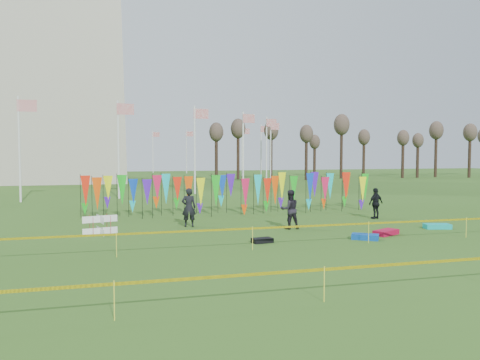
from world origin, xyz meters
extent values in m
plane|color=#2B5016|center=(0.00, 0.00, 0.00)|extent=(160.00, 160.00, 0.00)
cylinder|color=silver|center=(14.00, 48.00, 4.00)|extent=(0.16, 0.16, 8.00)
plane|color=#B41318|center=(14.60, 48.00, 7.30)|extent=(1.40, 0.00, 1.40)
cylinder|color=silver|center=(13.05, 55.25, 4.00)|extent=(0.16, 0.16, 8.00)
plane|color=#B41318|center=(13.65, 55.25, 7.30)|extent=(1.40, 0.00, 1.40)
cylinder|color=silver|center=(10.25, 62.00, 4.00)|extent=(0.16, 0.16, 8.00)
plane|color=#B41318|center=(10.85, 62.00, 7.30)|extent=(1.40, 0.00, 1.40)
cylinder|color=silver|center=(5.80, 67.80, 4.00)|extent=(0.16, 0.16, 8.00)
plane|color=#B41318|center=(6.40, 67.80, 7.30)|extent=(1.40, 0.00, 1.40)
cylinder|color=silver|center=(0.00, 72.25, 4.00)|extent=(0.16, 0.16, 8.00)
plane|color=#B41318|center=(0.60, 72.25, 7.30)|extent=(1.40, 0.00, 1.40)
cylinder|color=silver|center=(-6.75, 75.05, 4.00)|extent=(0.16, 0.16, 8.00)
plane|color=#B41318|center=(-6.15, 75.05, 7.30)|extent=(1.40, 0.00, 1.40)
cylinder|color=silver|center=(-14.00, 76.00, 4.00)|extent=(0.16, 0.16, 8.00)
plane|color=#B41318|center=(-13.40, 76.00, 7.30)|extent=(1.40, 0.00, 1.40)
cylinder|color=silver|center=(-21.25, 75.05, 4.00)|extent=(0.16, 0.16, 8.00)
plane|color=#B41318|center=(-20.65, 75.05, 7.30)|extent=(1.40, 0.00, 1.40)
cylinder|color=silver|center=(-14.00, 20.00, 4.00)|extent=(0.16, 0.16, 8.00)
plane|color=#B41318|center=(-13.40, 20.00, 7.30)|extent=(1.40, 0.00, 1.40)
cylinder|color=silver|center=(-6.75, 20.95, 4.00)|extent=(0.16, 0.16, 8.00)
plane|color=#B41318|center=(-6.15, 20.95, 7.30)|extent=(1.40, 0.00, 1.40)
cylinder|color=silver|center=(0.00, 23.75, 4.00)|extent=(0.16, 0.16, 8.00)
plane|color=#B41318|center=(0.60, 23.75, 7.30)|extent=(1.40, 0.00, 1.40)
cylinder|color=silver|center=(5.80, 28.20, 4.00)|extent=(0.16, 0.16, 8.00)
plane|color=#B41318|center=(6.40, 28.20, 7.30)|extent=(1.40, 0.00, 1.40)
cylinder|color=silver|center=(10.25, 34.00, 4.00)|extent=(0.16, 0.16, 8.00)
plane|color=#B41318|center=(10.85, 34.00, 7.30)|extent=(1.40, 0.00, 1.40)
cylinder|color=silver|center=(13.05, 40.75, 4.00)|extent=(0.16, 0.16, 8.00)
plane|color=#B41318|center=(13.65, 40.75, 7.30)|extent=(1.40, 0.00, 1.40)
cylinder|color=black|center=(-9.00, 9.04, 1.20)|extent=(0.03, 0.03, 2.40)
cone|color=red|center=(-8.72, 9.04, 1.52)|extent=(0.64, 0.64, 1.60)
cylinder|color=black|center=(-8.33, 9.04, 1.20)|extent=(0.03, 0.03, 2.40)
cone|color=#F34B07|center=(-8.05, 9.04, 1.52)|extent=(0.64, 0.64, 1.60)
cylinder|color=black|center=(-7.67, 9.04, 1.20)|extent=(0.03, 0.03, 2.40)
cone|color=#F3FF0D|center=(-7.39, 9.04, 1.52)|extent=(0.64, 0.64, 1.60)
cylinder|color=black|center=(-7.00, 9.04, 1.20)|extent=(0.03, 0.03, 2.40)
cone|color=#14B619|center=(-6.72, 9.04, 1.52)|extent=(0.64, 0.64, 1.60)
cylinder|color=black|center=(-6.33, 9.04, 1.20)|extent=(0.03, 0.03, 2.40)
cone|color=#0B3EC3|center=(-6.05, 9.04, 1.52)|extent=(0.64, 0.64, 1.60)
cylinder|color=black|center=(-5.67, 9.04, 1.20)|extent=(0.03, 0.03, 2.40)
cone|color=#4A15BD|center=(-5.39, 9.04, 1.52)|extent=(0.64, 0.64, 1.60)
cylinder|color=black|center=(-5.00, 9.04, 1.20)|extent=(0.03, 0.03, 2.40)
cone|color=#D41749|center=(-4.72, 9.04, 1.52)|extent=(0.64, 0.64, 1.60)
cylinder|color=black|center=(-4.33, 9.04, 1.20)|extent=(0.03, 0.03, 2.40)
cone|color=#0DC6CC|center=(-4.05, 9.04, 1.52)|extent=(0.64, 0.64, 1.60)
cylinder|color=black|center=(-3.67, 9.04, 1.20)|extent=(0.03, 0.03, 2.40)
cone|color=red|center=(-3.39, 9.04, 1.52)|extent=(0.64, 0.64, 1.60)
cylinder|color=black|center=(-3.00, 9.04, 1.20)|extent=(0.03, 0.03, 2.40)
cone|color=#F34B07|center=(-2.72, 9.04, 1.52)|extent=(0.64, 0.64, 1.60)
cylinder|color=black|center=(-2.33, 9.04, 1.20)|extent=(0.03, 0.03, 2.40)
cone|color=#F3FF0D|center=(-2.05, 9.04, 1.52)|extent=(0.64, 0.64, 1.60)
cylinder|color=black|center=(-1.67, 9.04, 1.20)|extent=(0.03, 0.03, 2.40)
cone|color=#14B619|center=(-1.39, 9.04, 1.52)|extent=(0.64, 0.64, 1.60)
cylinder|color=black|center=(-1.00, 9.04, 1.20)|extent=(0.03, 0.03, 2.40)
cone|color=#0B3EC3|center=(-0.72, 9.04, 1.52)|extent=(0.64, 0.64, 1.60)
cylinder|color=black|center=(-0.33, 9.04, 1.20)|extent=(0.03, 0.03, 2.40)
cone|color=#4A15BD|center=(-0.05, 9.04, 1.52)|extent=(0.64, 0.64, 1.60)
cylinder|color=black|center=(0.33, 9.04, 1.20)|extent=(0.03, 0.03, 2.40)
cone|color=#D41749|center=(0.61, 9.04, 1.52)|extent=(0.64, 0.64, 1.60)
cylinder|color=black|center=(1.00, 9.04, 1.20)|extent=(0.03, 0.03, 2.40)
cone|color=#0DC6CC|center=(1.28, 9.04, 1.52)|extent=(0.64, 0.64, 1.60)
cylinder|color=black|center=(1.67, 9.04, 1.20)|extent=(0.03, 0.03, 2.40)
cone|color=red|center=(1.95, 9.04, 1.52)|extent=(0.64, 0.64, 1.60)
cylinder|color=black|center=(2.33, 9.04, 1.20)|extent=(0.03, 0.03, 2.40)
cone|color=#F34B07|center=(2.61, 9.04, 1.52)|extent=(0.64, 0.64, 1.60)
cylinder|color=black|center=(3.00, 9.04, 1.20)|extent=(0.03, 0.03, 2.40)
cone|color=#F3FF0D|center=(3.28, 9.04, 1.52)|extent=(0.64, 0.64, 1.60)
cylinder|color=black|center=(3.67, 9.04, 1.20)|extent=(0.03, 0.03, 2.40)
cone|color=#14B619|center=(3.95, 9.04, 1.52)|extent=(0.64, 0.64, 1.60)
cylinder|color=black|center=(4.33, 9.04, 1.20)|extent=(0.03, 0.03, 2.40)
cone|color=#0B3EC3|center=(4.61, 9.04, 1.52)|extent=(0.64, 0.64, 1.60)
cylinder|color=black|center=(5.00, 9.04, 1.20)|extent=(0.03, 0.03, 2.40)
cone|color=#4A15BD|center=(5.28, 9.04, 1.52)|extent=(0.64, 0.64, 1.60)
cylinder|color=black|center=(5.67, 9.04, 1.20)|extent=(0.03, 0.03, 2.40)
cone|color=#D41749|center=(5.95, 9.04, 1.52)|extent=(0.64, 0.64, 1.60)
cylinder|color=black|center=(6.33, 9.04, 1.20)|extent=(0.03, 0.03, 2.40)
cone|color=#0DC6CC|center=(6.61, 9.04, 1.52)|extent=(0.64, 0.64, 1.60)
cylinder|color=black|center=(7.00, 9.04, 1.20)|extent=(0.03, 0.03, 2.40)
cone|color=red|center=(7.28, 9.04, 1.52)|extent=(0.64, 0.64, 1.60)
cylinder|color=black|center=(7.67, 9.04, 1.20)|extent=(0.03, 0.03, 2.40)
cone|color=#F34B07|center=(7.95, 9.04, 1.52)|extent=(0.64, 0.64, 1.60)
cylinder|color=black|center=(8.33, 9.04, 1.20)|extent=(0.03, 0.03, 2.40)
cone|color=#F3FF0D|center=(8.61, 9.04, 1.52)|extent=(0.64, 0.64, 1.60)
cylinder|color=black|center=(9.00, 9.04, 1.20)|extent=(0.03, 0.03, 2.40)
cone|color=#14B619|center=(9.28, 9.04, 1.52)|extent=(0.64, 0.64, 1.60)
cube|color=#FFEA05|center=(0.00, -1.39, 0.82)|extent=(26.00, 0.01, 0.08)
cylinder|color=yellow|center=(-7.00, -1.39, 0.45)|extent=(0.02, 0.02, 0.90)
cylinder|color=yellow|center=(-2.00, -1.39, 0.45)|extent=(0.02, 0.02, 0.90)
cylinder|color=yellow|center=(3.00, -1.39, 0.45)|extent=(0.02, 0.02, 0.90)
cylinder|color=yellow|center=(8.00, -1.39, 0.45)|extent=(0.02, 0.02, 0.90)
cube|color=#FFEA05|center=(0.00, -7.93, 0.82)|extent=(26.00, 0.01, 0.08)
cylinder|color=yellow|center=(-7.00, -7.93, 0.45)|extent=(0.02, 0.02, 0.90)
cylinder|color=yellow|center=(-2.00, -7.93, 0.45)|extent=(0.02, 0.02, 0.90)
cylinder|color=#322119|center=(6.00, 44.00, 3.20)|extent=(0.44, 0.44, 6.40)
ellipsoid|color=#4E3E34|center=(6.00, 44.00, 6.56)|extent=(1.92, 1.92, 2.56)
cylinder|color=#322119|center=(10.00, 44.00, 3.20)|extent=(0.44, 0.44, 6.40)
ellipsoid|color=#4E3E34|center=(10.00, 44.00, 6.56)|extent=(1.92, 1.92, 2.56)
cylinder|color=#322119|center=(14.00, 44.00, 3.20)|extent=(0.44, 0.44, 6.40)
ellipsoid|color=#4E3E34|center=(14.00, 44.00, 6.56)|extent=(1.92, 1.92, 2.56)
cylinder|color=#322119|center=(18.00, 44.00, 3.20)|extent=(0.44, 0.44, 6.40)
ellipsoid|color=#4E3E34|center=(18.00, 44.00, 6.56)|extent=(1.92, 1.92, 2.56)
cylinder|color=#322119|center=(22.00, 44.00, 3.20)|extent=(0.44, 0.44, 6.40)
ellipsoid|color=#4E3E34|center=(22.00, 44.00, 6.56)|extent=(1.92, 1.92, 2.56)
cylinder|color=#322119|center=(26.00, 44.00, 3.20)|extent=(0.44, 0.44, 6.40)
ellipsoid|color=#4E3E34|center=(26.00, 44.00, 6.56)|extent=(1.92, 1.92, 2.56)
cylinder|color=#322119|center=(30.00, 44.00, 3.20)|extent=(0.44, 0.44, 6.40)
ellipsoid|color=#4E3E34|center=(30.00, 44.00, 6.56)|extent=(1.92, 1.92, 2.56)
cylinder|color=#322119|center=(34.00, 44.00, 3.20)|extent=(0.44, 0.44, 6.40)
ellipsoid|color=#4E3E34|center=(34.00, 44.00, 6.56)|extent=(1.92, 1.92, 2.56)
cylinder|color=#322119|center=(38.00, 44.00, 3.20)|extent=(0.44, 0.44, 6.40)
ellipsoid|color=#4E3E34|center=(38.00, 44.00, 6.56)|extent=(1.92, 1.92, 2.56)
cylinder|color=#322119|center=(42.00, 44.00, 3.20)|extent=(0.44, 0.44, 6.40)
ellipsoid|color=#4E3E34|center=(42.00, 44.00, 6.56)|extent=(1.92, 1.92, 2.56)
cylinder|color=#322119|center=(46.00, 44.00, 3.20)|extent=(0.44, 0.44, 6.40)
ellipsoid|color=#4E3E34|center=(46.00, 44.00, 6.56)|extent=(1.92, 1.92, 2.56)
cylinder|color=#B70D27|center=(-8.12, 3.20, 0.44)|extent=(0.02, 0.02, 0.88)
cylinder|color=#B70D27|center=(-7.35, 3.20, 0.44)|extent=(0.02, 0.02, 0.88)
cylinder|color=#B70D27|center=(-8.12, 3.97, 0.44)|extent=(0.02, 0.02, 0.88)
cylinder|color=#B70D27|center=(-7.35, 3.97, 0.44)|extent=(0.02, 0.02, 0.88)
imported|color=black|center=(-3.48, 4.81, 0.98)|extent=(0.79, 0.63, 1.96)
imported|color=black|center=(1.20, 2.86, 0.96)|extent=(0.95, 0.61, 1.92)
imported|color=black|center=(7.19, 4.96, 0.88)|extent=(1.15, 0.86, 1.75)
cube|color=#0B49B3|center=(3.31, -0.62, 0.12)|extent=(1.25, 1.11, 0.23)
cube|color=#AD0B31|center=(4.80, 0.13, 0.12)|extent=(1.42, 1.10, 0.24)
cube|color=black|center=(-1.19, -0.15, 0.10)|extent=(0.91, 0.62, 0.19)
cube|color=#0CB5B4|center=(8.24, 1.07, 0.12)|extent=(1.33, 0.86, 0.24)
camera|label=1|loc=(-7.04, -18.45, 3.70)|focal=35.00mm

